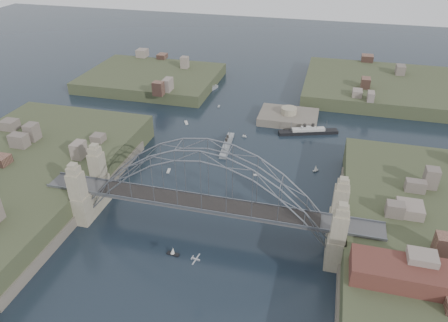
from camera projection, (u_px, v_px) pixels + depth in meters
ground at (206, 230)px, 106.62m from camera, size 500.00×500.00×0.00m
bridge at (205, 190)px, 100.32m from camera, size 84.00×13.80×24.60m
shore_west at (11, 191)px, 118.07m from camera, size 50.50×90.00×12.00m
headland_nw at (152, 82)px, 197.30m from camera, size 60.00×45.00×9.00m
headland_ne at (385, 91)px, 186.84m from camera, size 70.00×55.00×9.50m
fort_island at (288, 121)px, 162.39m from camera, size 22.00×16.00×9.40m
wharf_shed at (404, 273)px, 80.31m from camera, size 20.00×8.00×4.00m
naval_cruiser_near at (227, 145)px, 143.89m from camera, size 3.52×17.25×5.14m
naval_cruiser_far at (206, 91)px, 186.81m from camera, size 7.00×16.24×5.50m
ocean_liner at (308, 132)px, 152.40m from camera, size 21.34×9.87×5.30m
aeroplane at (195, 259)px, 86.07m from camera, size 1.86×3.41×0.50m
small_boat_a at (169, 171)px, 130.55m from camera, size 1.13×2.52×0.45m
small_boat_b at (256, 175)px, 128.49m from camera, size 1.67×0.70×0.45m
small_boat_c at (173, 252)px, 98.59m from camera, size 3.06×1.31×2.38m
small_boat_d at (316, 169)px, 130.18m from camera, size 1.87×1.68×2.38m
small_boat_e at (186, 123)px, 160.24m from camera, size 2.43×3.32×0.45m
small_boat_f at (244, 136)px, 150.26m from camera, size 1.70×0.81×1.43m
small_boat_h at (219, 106)px, 173.63m from camera, size 0.90×2.19×0.45m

